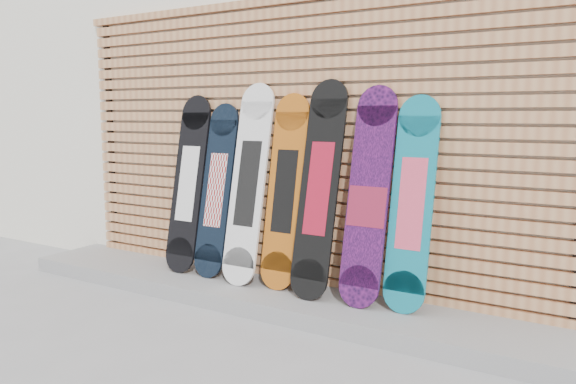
% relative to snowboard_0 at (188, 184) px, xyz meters
% --- Properties ---
extents(ground, '(80.00, 80.00, 0.00)m').
position_rel_snowboard_0_xyz_m(ground, '(1.03, -0.78, -0.85)').
color(ground, gray).
rests_on(ground, ground).
extents(building, '(12.00, 5.00, 3.60)m').
position_rel_snowboard_0_xyz_m(building, '(1.53, 2.72, 0.95)').
color(building, silver).
rests_on(building, ground).
extents(concrete_step, '(4.60, 0.70, 0.12)m').
position_rel_snowboard_0_xyz_m(concrete_step, '(0.88, -0.10, -0.79)').
color(concrete_step, gray).
rests_on(concrete_step, ground).
extents(slat_wall, '(4.26, 0.08, 2.29)m').
position_rel_snowboard_0_xyz_m(slat_wall, '(0.88, 0.19, 0.36)').
color(slat_wall, '#B8794D').
rests_on(slat_wall, ground).
extents(snowboard_0, '(0.29, 0.33, 1.46)m').
position_rel_snowboard_0_xyz_m(snowboard_0, '(0.00, 0.00, 0.00)').
color(snowboard_0, black).
rests_on(snowboard_0, concrete_step).
extents(snowboard_1, '(0.27, 0.32, 1.39)m').
position_rel_snowboard_0_xyz_m(snowboard_1, '(0.29, 0.01, -0.03)').
color(snowboard_1, black).
rests_on(snowboard_1, concrete_step).
extents(snowboard_2, '(0.30, 0.36, 1.54)m').
position_rel_snowboard_0_xyz_m(snowboard_2, '(0.62, -0.02, 0.04)').
color(snowboard_2, white).
rests_on(snowboard_2, concrete_step).
extents(snowboard_3, '(0.29, 0.30, 1.46)m').
position_rel_snowboard_0_xyz_m(snowboard_3, '(0.93, 0.02, 0.00)').
color(snowboard_3, '#AD5612').
rests_on(snowboard_3, concrete_step).
extents(snowboard_4, '(0.29, 0.38, 1.55)m').
position_rel_snowboard_0_xyz_m(snowboard_4, '(1.24, -0.02, 0.05)').
color(snowboard_4, black).
rests_on(snowboard_4, concrete_step).
extents(snowboard_5, '(0.29, 0.35, 1.50)m').
position_rel_snowboard_0_xyz_m(snowboard_5, '(1.61, -0.01, 0.01)').
color(snowboard_5, black).
rests_on(snowboard_5, concrete_step).
extents(snowboard_6, '(0.28, 0.29, 1.43)m').
position_rel_snowboard_0_xyz_m(snowboard_6, '(1.91, 0.02, -0.01)').
color(snowboard_6, '#0E7286').
rests_on(snowboard_6, concrete_step).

